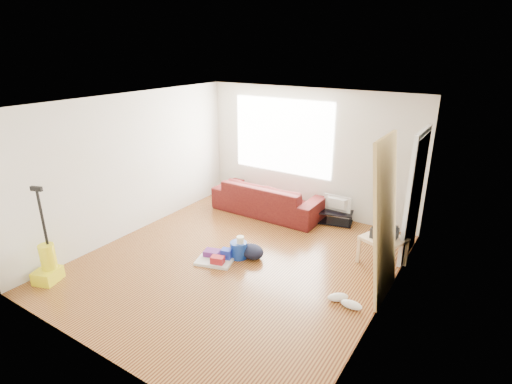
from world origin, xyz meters
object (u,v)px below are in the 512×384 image
Objects in this scene: side_table at (383,242)px; vacuum at (47,264)px; cleaning_tray at (217,258)px; tv_stand at (335,217)px; sofa at (268,213)px; bucket at (239,257)px; backpack at (252,258)px.

vacuum reaches higher than side_table.
tv_stand is at bearing 66.53° from cleaning_tray.
side_table is 5.02m from vacuum.
bucket is (0.55, -1.83, 0.00)m from sofa.
vacuum is at bearing 70.21° from sofa.
sofa is 2.70m from side_table.
side_table reaches higher than bucket.
backpack is (0.42, 0.40, -0.06)m from cleaning_tray.
vacuum is (-3.95, -3.09, -0.12)m from side_table.
side_table is at bearing 18.76° from vacuum.
cleaning_tray is at bearing -119.55° from backpack.
bucket is 0.67× the size of backpack.
vacuum reaches higher than tv_stand.
bucket is 0.19× the size of vacuum.
side_table is 1.78× the size of backpack.
cleaning_tray reaches higher than backpack.
tv_stand reaches higher than cleaning_tray.
tv_stand is 2.60m from cleaning_tray.
backpack is at bearing 25.94° from vacuum.
tv_stand is 0.49× the size of vacuum.
cleaning_tray is (0.32, -2.12, 0.06)m from sofa.
tv_stand is at bearing 89.93° from backpack.
vacuum is (-2.75, -4.14, 0.14)m from tv_stand.
sofa is 5.51× the size of backpack.
cleaning_tray is at bearing -126.44° from tv_stand.
sofa is 2.14m from cleaning_tray.
side_table is at bearing 44.48° from backpack.
backpack is (-0.62, -1.99, -0.13)m from tv_stand.
bucket is 0.22m from backpack.
backpack is at bearing 29.62° from bucket.
cleaning_tray is (-1.04, -2.39, -0.07)m from tv_stand.
sofa is 1.55× the size of vacuum.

